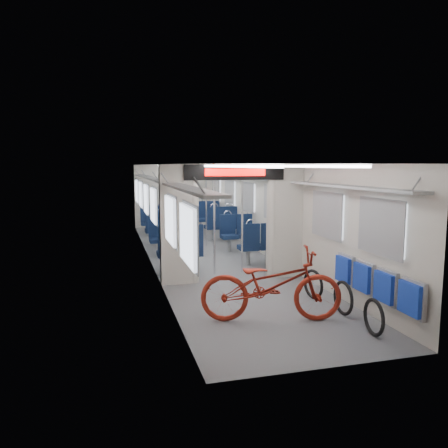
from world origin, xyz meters
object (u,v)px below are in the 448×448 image
(bike_hoop_b, at_px, (343,299))
(stanchion_near_left, at_px, (214,220))
(bike_hoop_c, at_px, (313,286))
(seat_bay_far_right, at_px, (213,218))
(bicycle, at_px, (271,285))
(bike_hoop_a, at_px, (374,319))
(seat_bay_far_left, at_px, (158,222))
(stanchion_near_right, at_px, (242,219))
(stanchion_far_left, at_px, (189,207))
(seat_bay_near_right, at_px, (247,236))
(stanchion_far_right, at_px, (206,206))
(flip_bench, at_px, (374,282))
(seat_bay_near_left, at_px, (173,239))

(bike_hoop_b, bearing_deg, stanchion_near_left, 113.90)
(bike_hoop_c, distance_m, seat_bay_far_right, 7.18)
(bicycle, relative_size, bike_hoop_a, 4.01)
(bicycle, xyz_separation_m, bike_hoop_a, (1.13, -0.90, -0.31))
(seat_bay_far_left, bearing_deg, bike_hoop_a, -77.09)
(bicycle, relative_size, seat_bay_far_right, 0.91)
(bicycle, relative_size, stanchion_near_right, 0.90)
(stanchion_far_left, bearing_deg, bicycle, -88.85)
(bicycle, height_order, stanchion_far_left, stanchion_far_left)
(bike_hoop_c, relative_size, stanchion_far_left, 0.22)
(seat_bay_far_left, xyz_separation_m, stanchion_far_left, (0.70, -1.65, 0.62))
(bike_hoop_a, xyz_separation_m, seat_bay_near_right, (-0.08, 5.29, 0.30))
(bicycle, relative_size, bike_hoop_c, 4.01)
(stanchion_near_right, relative_size, stanchion_far_right, 1.00)
(bike_hoop_a, relative_size, stanchion_near_left, 0.22)
(bike_hoop_c, height_order, stanchion_far_right, stanchion_far_right)
(stanchion_far_right, bearing_deg, bike_hoop_a, -83.97)
(bike_hoop_b, bearing_deg, stanchion_far_left, 101.99)
(bike_hoop_c, bearing_deg, flip_bench, -72.17)
(bicycle, xyz_separation_m, stanchion_near_left, (-0.15, 2.90, 0.61))
(bicycle, height_order, seat_bay_far_left, bicycle)
(bicycle, distance_m, seat_bay_near_right, 4.52)
(seat_bay_far_right, distance_m, stanchion_near_left, 5.25)
(bike_hoop_a, height_order, stanchion_near_right, stanchion_near_right)
(flip_bench, bearing_deg, bike_hoop_b, 133.73)
(bike_hoop_a, distance_m, seat_bay_near_left, 5.50)
(seat_bay_far_left, relative_size, stanchion_near_left, 0.86)
(seat_bay_near_right, relative_size, stanchion_far_left, 0.88)
(flip_bench, distance_m, stanchion_far_right, 6.60)
(seat_bay_far_right, height_order, stanchion_far_right, stanchion_far_right)
(bicycle, distance_m, seat_bay_far_left, 7.65)
(flip_bench, height_order, seat_bay_far_right, seat_bay_far_right)
(seat_bay_near_left, bearing_deg, seat_bay_far_left, 90.00)
(stanchion_near_right, bearing_deg, seat_bay_near_right, 68.19)
(stanchion_near_right, bearing_deg, stanchion_far_left, 100.72)
(seat_bay_far_left, bearing_deg, bike_hoop_c, -74.33)
(bike_hoop_c, xyz_separation_m, seat_bay_near_right, (-0.04, 3.58, 0.30))
(bicycle, distance_m, seat_bay_far_right, 8.05)
(seat_bay_near_left, xyz_separation_m, seat_bay_near_right, (1.87, 0.16, -0.03))
(seat_bay_far_right, distance_m, stanchion_far_right, 2.07)
(bike_hoop_a, height_order, seat_bay_near_left, seat_bay_near_left)
(bicycle, distance_m, stanchion_far_left, 5.99)
(bike_hoop_b, bearing_deg, bike_hoop_a, -92.04)
(stanchion_far_right, bearing_deg, seat_bay_near_left, -122.89)
(seat_bay_near_left, height_order, seat_bay_near_right, seat_bay_near_left)
(bicycle, bearing_deg, seat_bay_near_left, 24.60)
(bike_hoop_b, bearing_deg, seat_bay_near_left, 114.78)
(seat_bay_near_left, distance_m, seat_bay_near_right, 1.88)
(bicycle, distance_m, stanchion_near_right, 3.01)
(seat_bay_near_left, height_order, stanchion_near_left, stanchion_near_left)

